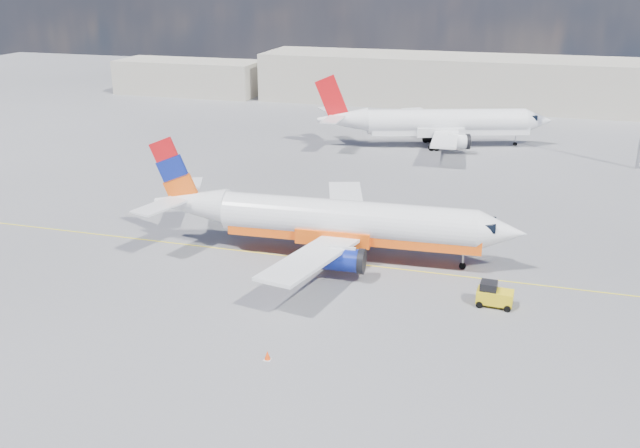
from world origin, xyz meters
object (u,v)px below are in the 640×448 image
(second_jet, at_px, (439,123))
(gse_tug, at_px, (494,295))
(main_jet, at_px, (336,221))
(traffic_cone, at_px, (267,355))

(second_jet, bearing_deg, gse_tug, -96.02)
(main_jet, distance_m, gse_tug, 14.00)
(gse_tug, relative_size, traffic_cone, 4.18)
(main_jet, distance_m, second_jet, 39.99)
(main_jet, relative_size, second_jet, 0.99)
(main_jet, bearing_deg, gse_tug, -25.60)
(second_jet, xyz_separation_m, gse_tug, (9.95, -45.22, -2.29))
(gse_tug, distance_m, traffic_cone, 16.71)
(second_jet, xyz_separation_m, traffic_cone, (-2.46, -56.40, -2.82))
(main_jet, height_order, gse_tug, main_jet)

